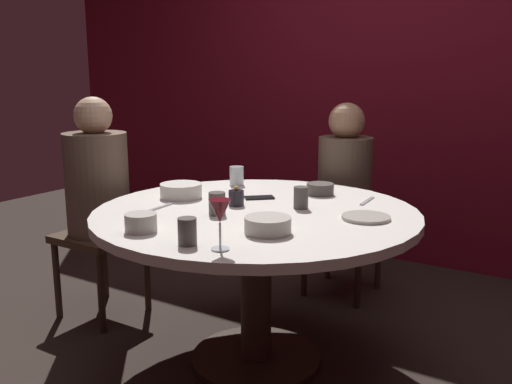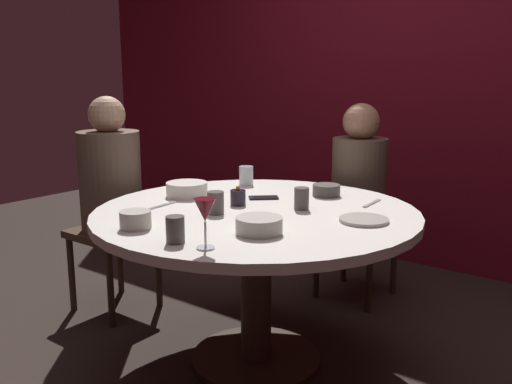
% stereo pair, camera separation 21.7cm
% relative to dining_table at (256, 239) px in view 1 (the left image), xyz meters
% --- Properties ---
extents(ground_plane, '(8.00, 8.00, 0.00)m').
position_rel_dining_table_xyz_m(ground_plane, '(0.00, 0.00, -0.59)').
color(ground_plane, '#2D231E').
extents(back_wall, '(6.00, 0.10, 2.60)m').
position_rel_dining_table_xyz_m(back_wall, '(0.00, 1.82, 0.71)').
color(back_wall, maroon).
rests_on(back_wall, ground).
extents(dining_table, '(1.43, 1.43, 0.73)m').
position_rel_dining_table_xyz_m(dining_table, '(0.00, 0.00, 0.00)').
color(dining_table, silver).
rests_on(dining_table, ground).
extents(seated_diner_left, '(0.40, 0.40, 1.20)m').
position_rel_dining_table_xyz_m(seated_diner_left, '(-1.00, 0.00, 0.15)').
color(seated_diner_left, '#3F2D1E').
rests_on(seated_diner_left, ground).
extents(seated_diner_back, '(0.40, 0.40, 1.15)m').
position_rel_dining_table_xyz_m(seated_diner_back, '(0.00, 0.99, 0.13)').
color(seated_diner_back, '#3F2D1E').
rests_on(seated_diner_back, ground).
extents(candle_holder, '(0.07, 0.07, 0.09)m').
position_rel_dining_table_xyz_m(candle_holder, '(-0.12, 0.02, 0.17)').
color(candle_holder, black).
rests_on(candle_holder, dining_table).
extents(wine_glass, '(0.08, 0.08, 0.18)m').
position_rel_dining_table_xyz_m(wine_glass, '(0.20, -0.55, 0.27)').
color(wine_glass, silver).
rests_on(wine_glass, dining_table).
extents(dinner_plate, '(0.20, 0.20, 0.01)m').
position_rel_dining_table_xyz_m(dinner_plate, '(0.47, 0.11, 0.14)').
color(dinner_plate, '#B2ADA3').
rests_on(dinner_plate, dining_table).
extents(cell_phone, '(0.15, 0.15, 0.01)m').
position_rel_dining_table_xyz_m(cell_phone, '(-0.11, 0.20, 0.14)').
color(cell_phone, black).
rests_on(cell_phone, dining_table).
extents(bowl_serving_large, '(0.13, 0.13, 0.06)m').
position_rel_dining_table_xyz_m(bowl_serving_large, '(0.10, 0.44, 0.16)').
color(bowl_serving_large, '#4C4742').
rests_on(bowl_serving_large, dining_table).
extents(bowl_salad_center, '(0.20, 0.20, 0.07)m').
position_rel_dining_table_xyz_m(bowl_salad_center, '(-0.44, 0.02, 0.17)').
color(bowl_salad_center, silver).
rests_on(bowl_salad_center, dining_table).
extents(bowl_small_white, '(0.18, 0.18, 0.06)m').
position_rel_dining_table_xyz_m(bowl_small_white, '(0.23, -0.28, 0.17)').
color(bowl_small_white, '#B2ADA3').
rests_on(bowl_small_white, dining_table).
extents(bowl_sauce_side, '(0.12, 0.12, 0.07)m').
position_rel_dining_table_xyz_m(bowl_sauce_side, '(-0.19, -0.52, 0.17)').
color(bowl_sauce_side, '#B2ADA3').
rests_on(bowl_sauce_side, dining_table).
extents(cup_near_candle, '(0.07, 0.07, 0.10)m').
position_rel_dining_table_xyz_m(cup_near_candle, '(0.07, -0.56, 0.18)').
color(cup_near_candle, '#4C4742').
rests_on(cup_near_candle, dining_table).
extents(cup_by_left_diner, '(0.08, 0.08, 0.10)m').
position_rel_dining_table_xyz_m(cup_by_left_diner, '(-0.38, 0.42, 0.19)').
color(cup_by_left_diner, silver).
rests_on(cup_by_left_diner, dining_table).
extents(cup_by_right_diner, '(0.07, 0.07, 0.10)m').
position_rel_dining_table_xyz_m(cup_by_right_diner, '(-0.09, -0.16, 0.19)').
color(cup_by_right_diner, '#4C4742').
rests_on(cup_by_right_diner, dining_table).
extents(cup_center_front, '(0.07, 0.07, 0.10)m').
position_rel_dining_table_xyz_m(cup_center_front, '(0.16, 0.13, 0.19)').
color(cup_center_front, '#4C4742').
rests_on(cup_center_front, dining_table).
extents(fork_near_plate, '(0.03, 0.18, 0.01)m').
position_rel_dining_table_xyz_m(fork_near_plate, '(0.36, 0.41, 0.14)').
color(fork_near_plate, '#B7B7BC').
rests_on(fork_near_plate, dining_table).
extents(knife_near_plate, '(0.03, 0.18, 0.01)m').
position_rel_dining_table_xyz_m(knife_near_plate, '(-0.38, -0.20, 0.14)').
color(knife_near_plate, '#B7B7BC').
rests_on(knife_near_plate, dining_table).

